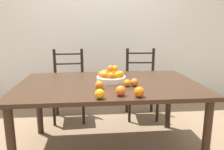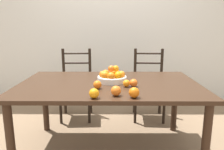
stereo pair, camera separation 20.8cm
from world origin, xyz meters
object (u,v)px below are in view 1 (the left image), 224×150
(orange_loose_2, at_px, (121,91))
(fruit_bowl, at_px, (111,77))
(orange_loose_1, at_px, (99,85))
(chair_right, at_px, (141,84))
(orange_loose_3, at_px, (127,83))
(orange_loose_0, at_px, (100,94))
(orange_loose_5, at_px, (139,92))
(orange_loose_4, at_px, (134,82))
(chair_left, at_px, (69,86))

(orange_loose_2, bearing_deg, fruit_bowl, 94.47)
(orange_loose_1, bearing_deg, orange_loose_2, -51.54)
(orange_loose_1, relative_size, chair_right, 0.08)
(orange_loose_3, distance_m, chair_right, 1.13)
(fruit_bowl, distance_m, orange_loose_3, 0.23)
(chair_right, bearing_deg, fruit_bowl, -117.74)
(orange_loose_3, bearing_deg, fruit_bowl, 126.33)
(fruit_bowl, xyz_separation_m, orange_loose_0, (-0.13, -0.51, -0.01))
(fruit_bowl, height_order, orange_loose_2, fruit_bowl)
(orange_loose_2, bearing_deg, orange_loose_1, 128.46)
(orange_loose_2, xyz_separation_m, orange_loose_3, (0.10, 0.27, -0.01))
(fruit_bowl, bearing_deg, orange_loose_0, -104.65)
(orange_loose_5, distance_m, chair_right, 1.42)
(fruit_bowl, xyz_separation_m, orange_loose_3, (0.13, -0.18, -0.02))
(fruit_bowl, xyz_separation_m, orange_loose_1, (-0.13, -0.25, -0.02))
(orange_loose_2, relative_size, orange_loose_4, 1.14)
(orange_loose_3, distance_m, orange_loose_4, 0.07)
(orange_loose_0, xyz_separation_m, orange_loose_3, (0.27, 0.33, -0.01))
(orange_loose_0, distance_m, chair_right, 1.53)
(orange_loose_5, relative_size, chair_left, 0.09)
(orange_loose_5, xyz_separation_m, chair_right, (0.34, 1.34, -0.30))
(orange_loose_1, bearing_deg, chair_left, 109.24)
(orange_loose_0, distance_m, chair_left, 1.44)
(orange_loose_4, relative_size, orange_loose_5, 0.87)
(orange_loose_4, height_order, chair_left, chair_left)
(chair_left, distance_m, chair_right, 1.02)
(fruit_bowl, xyz_separation_m, orange_loose_4, (0.20, -0.18, -0.02))
(fruit_bowl, relative_size, orange_loose_1, 3.96)
(orange_loose_5, height_order, chair_right, chair_right)
(orange_loose_1, height_order, orange_loose_3, orange_loose_1)
(orange_loose_0, height_order, orange_loose_3, orange_loose_0)
(orange_loose_0, xyz_separation_m, chair_left, (-0.37, 1.36, -0.29))
(orange_loose_3, xyz_separation_m, chair_right, (0.38, 1.03, -0.29))
(orange_loose_4, height_order, chair_right, chair_right)
(orange_loose_3, height_order, orange_loose_4, orange_loose_4)
(orange_loose_0, relative_size, orange_loose_4, 1.08)
(orange_loose_5, bearing_deg, orange_loose_4, 85.44)
(orange_loose_2, height_order, chair_right, chair_right)
(orange_loose_4, xyz_separation_m, chair_left, (-0.71, 1.03, -0.29))
(orange_loose_1, bearing_deg, chair_right, 59.71)
(orange_loose_1, xyz_separation_m, chair_right, (0.64, 1.09, -0.29))
(orange_loose_1, distance_m, orange_loose_3, 0.27)
(orange_loose_5, bearing_deg, orange_loose_0, -177.29)
(chair_left, relative_size, chair_right, 1.00)
(orange_loose_1, bearing_deg, orange_loose_5, -39.73)
(fruit_bowl, height_order, orange_loose_1, fruit_bowl)
(fruit_bowl, relative_size, orange_loose_3, 4.46)
(orange_loose_0, distance_m, orange_loose_4, 0.47)
(orange_loose_2, bearing_deg, orange_loose_4, 58.74)
(orange_loose_2, xyz_separation_m, orange_loose_4, (0.17, 0.27, -0.01))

